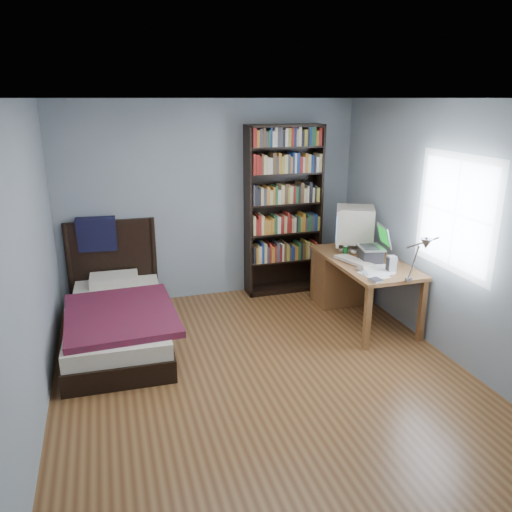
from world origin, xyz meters
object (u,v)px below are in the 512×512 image
object	(u,v)px
speaker	(391,264)
bookshelf	(283,211)
desk	(347,275)
keyboard	(354,261)
bed	(118,316)
laptop	(372,251)
desk_lamp	(424,248)
soda_can	(345,251)
crt_monitor	(353,225)

from	to	relation	value
speaker	bookshelf	bearing A→B (deg)	117.06
desk	keyboard	xyz separation A→B (m)	(-0.16, -0.45, 0.33)
keyboard	bed	xyz separation A→B (m)	(-2.61, 0.37, -0.49)
desk	laptop	bearing A→B (deg)	-83.86
desk	desk_lamp	size ratio (longest dim) A/B	2.59
laptop	soda_can	size ratio (longest dim) A/B	3.70
bed	desk	bearing A→B (deg)	1.55
laptop	soda_can	bearing A→B (deg)	124.17
laptop	speaker	xyz separation A→B (m)	(0.02, -0.38, -0.03)
bed	laptop	bearing A→B (deg)	-7.77
crt_monitor	bookshelf	distance (m)	0.95
speaker	keyboard	bearing A→B (deg)	125.18
crt_monitor	bed	size ratio (longest dim) A/B	0.30
desk_lamp	bed	distance (m)	3.22
crt_monitor	keyboard	distance (m)	0.60
speaker	bookshelf	distance (m)	1.72
desk	bookshelf	world-z (taller)	bookshelf
crt_monitor	bed	distance (m)	2.94
desk_lamp	speaker	bearing A→B (deg)	81.26
desk	laptop	world-z (taller)	laptop
bed	bookshelf	bearing A→B (deg)	20.22
desk	keyboard	bearing A→B (deg)	-109.96
bookshelf	bed	bearing A→B (deg)	-159.78
desk	speaker	distance (m)	0.93
desk	desk_lamp	world-z (taller)	desk_lamp
desk	soda_can	distance (m)	0.44
crt_monitor	bookshelf	bearing A→B (deg)	133.10
soda_can	desk	bearing A→B (deg)	51.66
crt_monitor	bed	world-z (taller)	crt_monitor
laptop	desk_lamp	distance (m)	1.09
laptop	bed	size ratio (longest dim) A/B	0.19
laptop	keyboard	world-z (taller)	laptop
desk	soda_can	bearing A→B (deg)	-128.34
laptop	speaker	size ratio (longest dim) A/B	2.38
laptop	bed	distance (m)	2.91
keyboard	speaker	size ratio (longest dim) A/B	2.80
crt_monitor	keyboard	bearing A→B (deg)	-114.75
desk_lamp	desk	bearing A→B (deg)	88.85
speaker	bookshelf	xyz separation A→B (m)	(-0.66, 1.57, 0.29)
desk	bookshelf	size ratio (longest dim) A/B	0.67
desk_lamp	keyboard	size ratio (longest dim) A/B	1.19
bookshelf	desk	bearing A→B (deg)	-51.09
speaker	bed	size ratio (longest dim) A/B	0.08
soda_can	bookshelf	xyz separation A→B (m)	(-0.45, 0.91, 0.32)
bed	speaker	bearing A→B (deg)	-15.01
speaker	desk_lamp	bearing A→B (deg)	-94.50
keyboard	speaker	distance (m)	0.46
desk	crt_monitor	size ratio (longest dim) A/B	2.36
keyboard	soda_can	xyz separation A→B (m)	(0.02, 0.27, 0.04)
laptop	speaker	bearing A→B (deg)	-86.82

